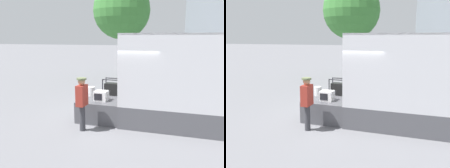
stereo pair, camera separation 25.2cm
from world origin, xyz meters
The scene contains 7 objects.
ground_plane centered at (0.00, 0.00, 0.00)m, with size 160.00×160.00×0.00m, color slate.
tailgate_deck centered at (-0.77, 0.00, 0.36)m, with size 1.53×2.13×0.73m, color #4C4C51.
microwave centered at (-0.77, -0.49, 0.90)m, with size 0.44×0.42×0.34m.
portable_generator centered at (-0.65, 0.45, 0.97)m, with size 0.68×0.43×0.63m.
orange_bucket centered at (-1.36, 0.06, 0.90)m, with size 0.27×0.27×0.34m.
worker_person centered at (-1.01, -1.56, 1.03)m, with size 0.30×0.44×1.68m.
street_tree centered at (-2.50, 8.28, 4.64)m, with size 3.84×3.84×6.59m.
Camera 2 is at (2.39, -8.31, 2.90)m, focal length 40.00 mm.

